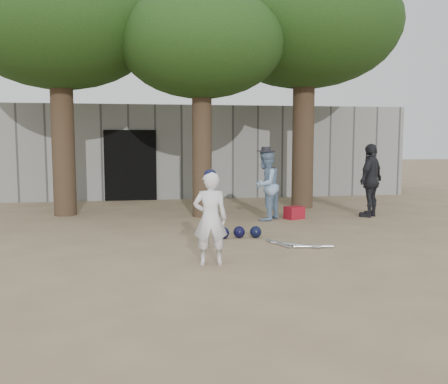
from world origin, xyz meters
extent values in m
plane|color=#937C5E|center=(0.00, 0.00, 0.00)|extent=(70.00, 70.00, 0.00)
imported|color=white|center=(0.12, -0.58, 0.72)|extent=(0.56, 0.40, 1.43)
imported|color=#7B9ABE|center=(2.01, 3.37, 0.84)|extent=(1.01, 1.03, 1.67)
imported|color=black|center=(4.70, 3.45, 0.90)|extent=(1.09, 1.02, 1.81)
cube|color=maroon|center=(2.75, 3.43, 0.15)|extent=(0.51, 0.45, 0.30)
cube|color=gray|center=(0.00, 8.00, 1.50)|extent=(16.00, 0.35, 3.00)
cube|color=black|center=(-1.20, 7.80, 1.10)|extent=(1.60, 0.08, 2.20)
cube|color=slate|center=(0.00, 10.50, 1.50)|extent=(16.00, 5.00, 3.00)
sphere|color=black|center=(0.65, 1.35, 0.12)|extent=(0.23, 0.23, 0.23)
sphere|color=black|center=(0.97, 1.38, 0.12)|extent=(0.23, 0.23, 0.23)
sphere|color=black|center=(1.29, 1.33, 0.12)|extent=(0.23, 0.23, 0.23)
cylinder|color=#B4B5BB|center=(1.54, 0.62, 0.03)|extent=(0.30, 0.70, 0.06)
cylinder|color=#B4B5BB|center=(1.72, 0.50, 0.03)|extent=(0.61, 0.48, 0.06)
cylinder|color=#B4B5BB|center=(1.90, 0.38, 0.03)|extent=(0.60, 0.49, 0.06)
cylinder|color=#B4B5BB|center=(2.08, 0.26, 0.03)|extent=(0.72, 0.16, 0.06)
cylinder|color=brown|center=(-2.80, 5.00, 2.75)|extent=(0.56, 0.56, 5.50)
ellipsoid|color=#284C19|center=(-2.80, 5.00, 4.70)|extent=(4.80, 4.80, 3.12)
cylinder|color=brown|center=(0.60, 4.20, 2.50)|extent=(0.48, 0.48, 5.00)
ellipsoid|color=#284C19|center=(0.60, 4.20, 4.20)|extent=(4.00, 4.00, 2.60)
cylinder|color=brown|center=(3.60, 5.40, 2.90)|extent=(0.60, 0.60, 5.80)
ellipsoid|color=#284C19|center=(3.60, 5.40, 5.00)|extent=(5.20, 5.20, 3.38)
camera|label=1|loc=(-0.95, -8.03, 1.94)|focal=40.00mm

